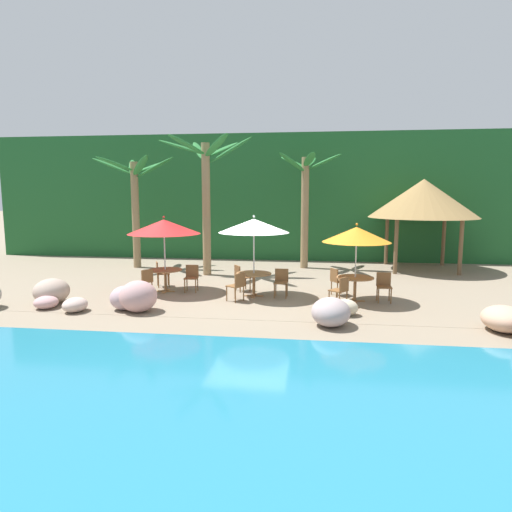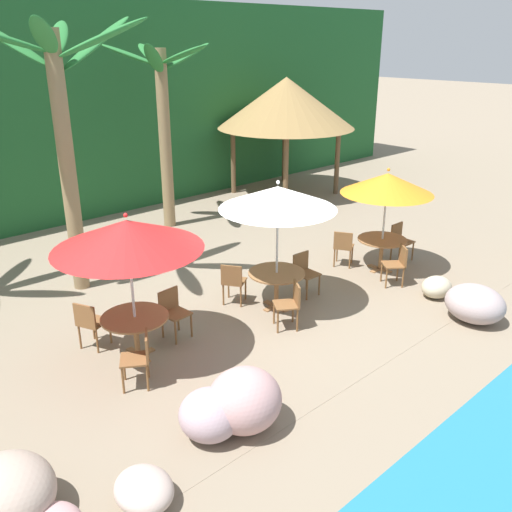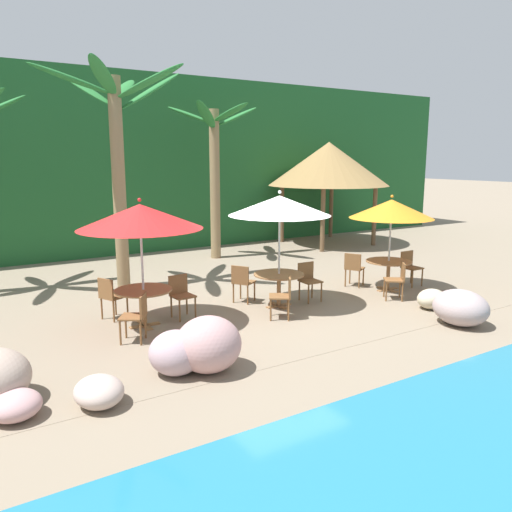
# 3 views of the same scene
# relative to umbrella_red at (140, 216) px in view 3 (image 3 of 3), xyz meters

# --- Properties ---
(ground_plane) EXTENTS (120.00, 120.00, 0.00)m
(ground_plane) POSITION_rel_umbrella_red_xyz_m (2.80, -0.35, -2.14)
(ground_plane) COLOR gray
(terrace_deck) EXTENTS (18.00, 5.20, 0.01)m
(terrace_deck) POSITION_rel_umbrella_red_xyz_m (2.80, -0.35, -2.14)
(terrace_deck) COLOR gray
(terrace_deck) RESTS_ON ground
(foliage_backdrop) EXTENTS (28.00, 2.40, 6.00)m
(foliage_backdrop) POSITION_rel_umbrella_red_xyz_m (2.80, 8.65, 0.86)
(foliage_backdrop) COLOR #1E5628
(foliage_backdrop) RESTS_ON ground
(rock_seawall) EXTENTS (16.15, 3.48, 0.87)m
(rock_seawall) POSITION_rel_umbrella_red_xyz_m (4.60, -3.19, -1.79)
(rock_seawall) COLOR #C4B285
(rock_seawall) RESTS_ON ground
(umbrella_red) EXTENTS (2.35, 2.35, 2.49)m
(umbrella_red) POSITION_rel_umbrella_red_xyz_m (0.00, 0.00, 0.00)
(umbrella_red) COLOR silver
(umbrella_red) RESTS_ON ground
(dining_table_red) EXTENTS (1.10, 1.10, 0.74)m
(dining_table_red) POSITION_rel_umbrella_red_xyz_m (0.00, 0.00, -1.53)
(dining_table_red) COLOR olive
(dining_table_red) RESTS_ON ground
(chair_red_seaward) EXTENTS (0.45, 0.46, 0.87)m
(chair_red_seaward) POSITION_rel_umbrella_red_xyz_m (0.84, 0.16, -1.63)
(chair_red_seaward) COLOR brown
(chair_red_seaward) RESTS_ON ground
(chair_red_inland) EXTENTS (0.56, 0.56, 0.87)m
(chair_red_inland) POSITION_rel_umbrella_red_xyz_m (-0.43, 0.74, -1.63)
(chair_red_inland) COLOR brown
(chair_red_inland) RESTS_ON ground
(chair_red_left) EXTENTS (0.59, 0.59, 0.87)m
(chair_red_left) POSITION_rel_umbrella_red_xyz_m (-0.39, -0.76, -1.63)
(chair_red_left) COLOR brown
(chair_red_left) RESTS_ON ground
(umbrella_white) EXTENTS (2.19, 2.19, 2.55)m
(umbrella_white) POSITION_rel_umbrella_red_xyz_m (2.97, -0.28, 0.08)
(umbrella_white) COLOR silver
(umbrella_white) RESTS_ON ground
(dining_table_white) EXTENTS (1.10, 1.10, 0.74)m
(dining_table_white) POSITION_rel_umbrella_red_xyz_m (2.97, -0.28, -1.53)
(dining_table_white) COLOR olive
(dining_table_white) RESTS_ON ground
(chair_white_seaward) EXTENTS (0.44, 0.44, 0.87)m
(chair_white_seaward) POSITION_rel_umbrella_red_xyz_m (3.82, -0.22, -1.63)
(chair_white_seaward) COLOR brown
(chair_white_seaward) RESTS_ON ground
(chair_white_inland) EXTENTS (0.59, 0.59, 0.87)m
(chair_white_inland) POSITION_rel_umbrella_red_xyz_m (2.43, 0.39, -1.63)
(chair_white_inland) COLOR brown
(chair_white_inland) RESTS_ON ground
(chair_white_left) EXTENTS (0.59, 0.59, 0.87)m
(chair_white_left) POSITION_rel_umbrella_red_xyz_m (2.57, -1.03, -1.63)
(chair_white_left) COLOR brown
(chair_white_left) RESTS_ON ground
(umbrella_orange) EXTENTS (2.01, 2.01, 2.35)m
(umbrella_orange) POSITION_rel_umbrella_red_xyz_m (6.05, -0.54, -0.13)
(umbrella_orange) COLOR silver
(umbrella_orange) RESTS_ON ground
(dining_table_orange) EXTENTS (1.10, 1.10, 0.74)m
(dining_table_orange) POSITION_rel_umbrella_red_xyz_m (6.05, -0.54, -1.53)
(dining_table_orange) COLOR olive
(dining_table_orange) RESTS_ON ground
(chair_orange_seaward) EXTENTS (0.42, 0.43, 0.87)m
(chair_orange_seaward) POSITION_rel_umbrella_red_xyz_m (6.90, -0.46, -1.63)
(chair_orange_seaward) COLOR brown
(chair_orange_seaward) RESTS_ON ground
(chair_orange_inland) EXTENTS (0.58, 0.58, 0.87)m
(chair_orange_inland) POSITION_rel_umbrella_red_xyz_m (5.55, 0.15, -1.63)
(chair_orange_inland) COLOR brown
(chair_orange_inland) RESTS_ON ground
(chair_orange_left) EXTENTS (0.60, 0.59, 0.87)m
(chair_orange_left) POSITION_rel_umbrella_red_xyz_m (5.59, -1.27, -1.63)
(chair_orange_left) COLOR brown
(chair_orange_left) RESTS_ON ground
(palm_tree_second) EXTENTS (3.72, 3.44, 5.39)m
(palm_tree_second) POSITION_rel_umbrella_red_xyz_m (0.63, 3.24, 1.57)
(palm_tree_second) COLOR olive
(palm_tree_second) RESTS_ON ground
(palm_tree_third) EXTENTS (2.75, 3.05, 4.87)m
(palm_tree_third) POSITION_rel_umbrella_red_xyz_m (4.38, 5.39, 1.10)
(palm_tree_third) COLOR olive
(palm_tree_third) RESTS_ON ground
(palapa_hut) EXTENTS (4.48, 4.48, 3.79)m
(palapa_hut) POSITION_rel_umbrella_red_xyz_m (9.26, 5.65, 0.84)
(palapa_hut) COLOR brown
(palapa_hut) RESTS_ON ground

